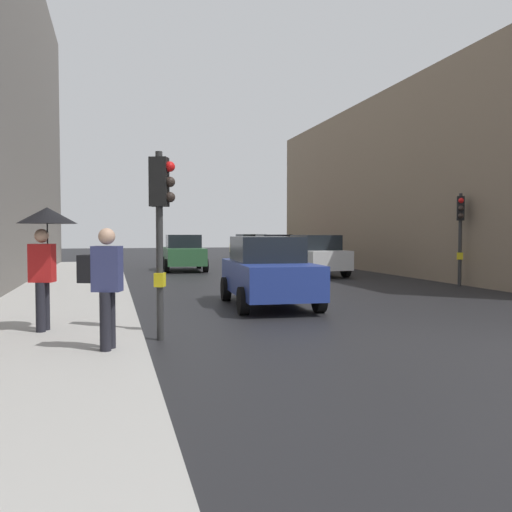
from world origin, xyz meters
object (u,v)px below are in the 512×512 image
car_green_estate (184,253)px  pedestrian_with_umbrella (46,234)px  pedestrian_with_grey_backpack (104,281)px  traffic_light_mid_street (460,222)px  car_yellow_taxi (250,247)px  car_white_compact (314,255)px  traffic_light_near_right (161,211)px  car_blue_van (268,271)px  car_red_sedan (273,250)px

car_green_estate → pedestrian_with_umbrella: size_ratio=1.99×
car_green_estate → pedestrian_with_grey_backpack: bearing=-100.8°
traffic_light_mid_street → car_yellow_taxi: size_ratio=0.76×
car_yellow_taxi → car_green_estate: 10.79m
traffic_light_mid_street → pedestrian_with_umbrella: traffic_light_mid_street is taller
car_white_compact → car_yellow_taxi: (0.61, 13.66, 0.00)m
traffic_light_near_right → traffic_light_mid_street: bearing=32.6°
car_blue_van → car_green_estate: 13.48m
traffic_light_near_right → pedestrian_with_umbrella: (-1.92, 0.52, -0.40)m
car_yellow_taxi → car_red_sedan: same height
car_red_sedan → pedestrian_with_umbrella: (-9.79, -19.01, 0.96)m
car_blue_van → pedestrian_with_umbrella: bearing=-146.4°
car_green_estate → pedestrian_with_umbrella: (-4.53, -16.76, 0.96)m
traffic_light_mid_street → car_green_estate: traffic_light_mid_street is taller
traffic_light_mid_street → car_white_compact: size_ratio=0.76×
car_yellow_taxi → pedestrian_with_grey_backpack: bearing=-108.5°
traffic_light_mid_street → traffic_light_near_right: 12.91m
traffic_light_near_right → pedestrian_with_grey_backpack: traffic_light_near_right is taller
car_blue_van → pedestrian_with_grey_backpack: size_ratio=2.43×
car_white_compact → car_red_sedan: 6.75m
car_white_compact → car_blue_van: bearing=-117.5°
car_red_sedan → pedestrian_with_grey_backpack: size_ratio=2.41×
traffic_light_mid_street → pedestrian_with_grey_backpack: size_ratio=1.82×
traffic_light_near_right → pedestrian_with_umbrella: size_ratio=1.52×
traffic_light_mid_street → pedestrian_with_umbrella: size_ratio=1.51×
car_green_estate → pedestrian_with_grey_backpack: pedestrian_with_grey_backpack is taller
car_yellow_taxi → car_green_estate: size_ratio=0.99×
car_red_sedan → traffic_light_near_right: bearing=-111.9°
pedestrian_with_umbrella → pedestrian_with_grey_backpack: (0.99, -1.82, -0.68)m
traffic_light_mid_street → car_white_compact: bearing=118.6°
car_blue_van → car_red_sedan: bearing=72.9°
car_white_compact → car_blue_van: (-4.68, -8.97, 0.00)m
traffic_light_mid_street → car_blue_van: (-7.85, -3.14, -1.35)m
car_white_compact → car_red_sedan: bearing=88.6°
car_red_sedan → car_green_estate: size_ratio=1.00×
traffic_light_mid_street → car_green_estate: 13.30m
traffic_light_near_right → car_yellow_taxi: size_ratio=0.77×
traffic_light_mid_street → pedestrian_with_umbrella: bearing=-153.3°
car_blue_van → car_red_sedan: same height
car_green_estate → traffic_light_near_right: bearing=-98.6°
car_blue_van → pedestrian_with_umbrella: 6.02m
car_blue_van → car_yellow_taxi: bearing=76.8°
traffic_light_mid_street → pedestrian_with_grey_backpack: traffic_light_mid_street is taller
car_green_estate → car_yellow_taxi: bearing=58.1°
car_red_sedan → car_yellow_taxi: bearing=86.3°
car_green_estate → pedestrian_with_umbrella: bearing=-105.1°
car_white_compact → pedestrian_with_grey_backpack: 16.52m
car_yellow_taxi → car_red_sedan: bearing=-93.7°
traffic_light_near_right → pedestrian_with_umbrella: bearing=164.9°
car_yellow_taxi → car_green_estate: bearing=-121.9°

